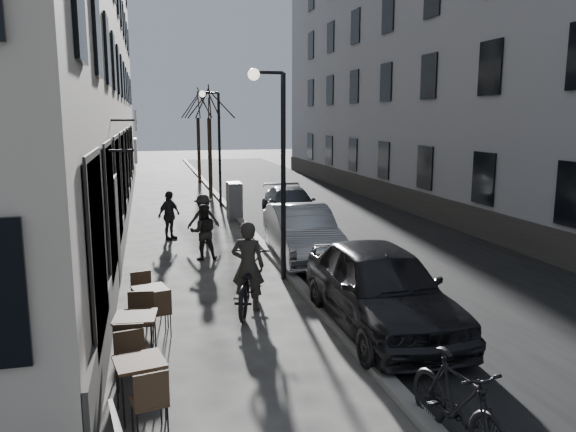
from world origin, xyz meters
name	(u,v)px	position (x,y,z in m)	size (l,w,h in m)	color
ground	(380,392)	(0.00, 0.00, 0.00)	(120.00, 120.00, 0.00)	#373432
road	(315,209)	(3.85, 16.00, 0.00)	(7.30, 60.00, 0.00)	black
kerb	(232,211)	(0.20, 16.00, 0.06)	(0.25, 60.00, 0.12)	slate
building_left	(63,9)	(-6.00, 16.50, 8.00)	(4.00, 35.00, 16.00)	#B0A394
building_right	(435,25)	(9.50, 16.50, 8.00)	(4.00, 35.00, 16.00)	gray
streetlamp_near	(276,152)	(-0.17, 6.00, 3.16)	(0.90, 0.28, 5.09)	black
streetlamp_far	(215,135)	(-0.17, 18.00, 3.16)	(0.90, 0.28, 5.09)	black
tree_near	(209,102)	(-0.10, 21.00, 4.66)	(2.40, 2.40, 5.70)	black
tree_far	(198,105)	(-0.10, 27.00, 4.66)	(2.40, 2.40, 5.70)	black
bistro_set_a	(140,382)	(-3.40, 0.21, 0.48)	(0.75, 1.62, 0.93)	#312115
bistro_set_b	(136,334)	(-3.48, 1.91, 0.50)	(0.73, 1.67, 0.96)	#312115
bistro_set_c	(151,303)	(-3.23, 3.56, 0.46)	(0.76, 1.57, 0.90)	#312115
utility_cabinet	(234,201)	(0.10, 14.54, 0.72)	(0.53, 0.96, 1.45)	#58595B
bicycle	(248,283)	(-1.25, 3.99, 0.58)	(0.77, 2.20, 1.16)	black
cyclist_rider	(248,266)	(-1.25, 3.99, 0.95)	(0.69, 0.45, 1.89)	#2A2825
pedestrian_near	(203,232)	(-1.72, 8.45, 0.79)	(0.77, 0.60, 1.58)	black
pedestrian_mid	(204,219)	(-1.51, 10.46, 0.79)	(1.01, 0.58, 1.57)	black
pedestrian_far	(169,215)	(-2.54, 11.33, 0.80)	(0.94, 0.39, 1.61)	black
car_near	(380,287)	(1.00, 2.35, 0.82)	(1.93, 4.80, 1.64)	black
car_mid	(302,233)	(1.00, 7.89, 0.75)	(1.58, 4.54, 1.50)	gray
car_far	(290,205)	(2.11, 13.56, 0.64)	(1.80, 4.43, 1.28)	#34383E
moped	(458,403)	(0.35, -1.50, 0.57)	(0.54, 1.90, 1.14)	black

